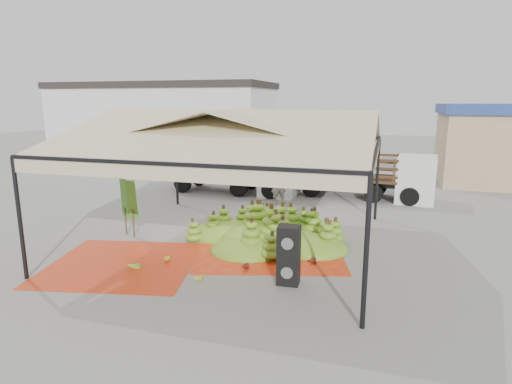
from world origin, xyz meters
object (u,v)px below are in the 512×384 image
(banana_heap, at_px, (268,224))
(truck_right, at_px, (372,171))
(speaker_stack, at_px, (289,255))
(truck_left, at_px, (240,166))
(vendor, at_px, (279,184))

(banana_heap, distance_m, truck_right, 7.80)
(speaker_stack, relative_size, truck_left, 0.24)
(banana_heap, relative_size, vendor, 3.11)
(speaker_stack, height_order, vendor, vendor)
(speaker_stack, bearing_deg, truck_right, 78.46)
(banana_heap, distance_m, vendor, 4.89)
(banana_heap, distance_m, speaker_stack, 3.05)
(speaker_stack, xyz_separation_m, truck_left, (-4.45, 9.46, 0.54))
(banana_heap, xyz_separation_m, speaker_stack, (1.26, -2.77, 0.14))
(banana_heap, distance_m, truck_left, 7.44)
(vendor, bearing_deg, banana_heap, 78.65)
(truck_left, bearing_deg, banana_heap, -62.91)
(banana_heap, bearing_deg, truck_left, 115.47)
(banana_heap, relative_size, truck_left, 0.89)
(truck_left, xyz_separation_m, truck_right, (5.95, 0.57, -0.04))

